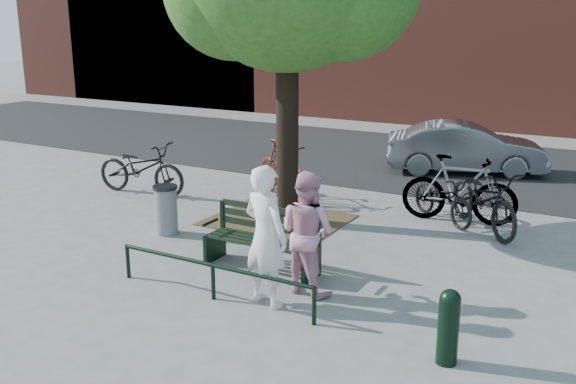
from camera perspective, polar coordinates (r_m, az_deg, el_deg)
The scene contains 15 objects.
ground at distance 9.62m, azimuth -2.40°, elevation -6.89°, with size 90.00×90.00×0.00m, color gray.
dirt_pit at distance 11.88m, azimuth -0.91°, elevation -2.49°, with size 2.40×2.00×0.02m, color brown.
road at distance 17.12m, azimuth 12.78°, elevation 2.62°, with size 40.00×7.00×0.01m, color black.
park_bench at distance 9.51m, azimuth -2.18°, elevation -4.06°, with size 1.74×0.54×0.97m.
guard_railing at distance 8.55m, azimuth -6.70°, elevation -6.97°, with size 3.06×0.06×0.51m.
person_left at distance 8.18m, azimuth -2.00°, elevation -3.96°, with size 0.68×0.45×1.86m, color white.
person_right at distance 8.59m, azimuth 1.69°, elevation -3.61°, with size 0.82×0.64×1.69m, color pink.
bollard at distance 7.18m, azimuth 14.08°, elevation -11.32°, with size 0.23×0.23×0.86m.
litter_bin at distance 11.22m, azimuth -10.78°, elevation -1.54°, with size 0.42×0.42×0.86m.
bicycle_a at distance 13.92m, azimuth -12.92°, elevation 2.08°, with size 0.74×2.11×1.11m, color black.
bicycle_b at distance 13.23m, azimuth -0.52°, elevation 1.99°, with size 0.56×1.99×1.20m, color #51150B.
bicycle_c at distance 12.06m, azimuth 13.62°, elevation -0.49°, with size 0.59×1.70×0.89m, color black.
bicycle_d at distance 12.01m, azimuth 14.99°, elevation 0.22°, with size 0.58×2.07×1.24m, color gray.
bicycle_e at distance 11.71m, azimuth 17.01°, elevation -0.59°, with size 0.75×2.15×1.13m, color black.
parked_car at distance 16.01m, azimuth 15.51°, elevation 3.79°, with size 1.29×3.70×1.22m, color slate.
Camera 1 is at (4.73, -7.56, 3.60)m, focal length 40.00 mm.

